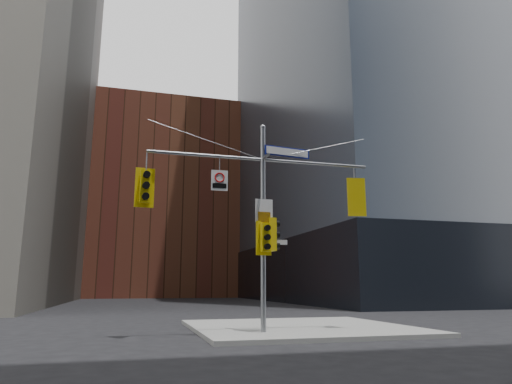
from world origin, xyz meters
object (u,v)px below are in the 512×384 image
signal_assembly (263,204)px  traffic_light_east_arm (355,198)px  traffic_light_pole_side (272,235)px  traffic_light_pole_front (265,238)px  traffic_light_west_arm (145,187)px  street_sign_blade (287,152)px  regulatory_sign_arm (220,180)px

signal_assembly → traffic_light_east_arm: signal_assembly is taller
traffic_light_pole_side → traffic_light_pole_front: 0.46m
signal_assembly → traffic_light_west_arm: size_ratio=6.06×
traffic_light_west_arm → traffic_light_pole_side: 4.54m
street_sign_blade → traffic_light_west_arm: bearing=172.4°
signal_assembly → regulatory_sign_arm: (-1.54, -0.02, 0.76)m
traffic_light_pole_front → traffic_light_west_arm: bearing=170.3°
traffic_light_east_arm → regulatory_sign_arm: (-5.07, -0.02, 0.37)m
signal_assembly → traffic_light_pole_side: 1.11m
signal_assembly → regulatory_sign_arm: 1.72m
traffic_light_west_arm → traffic_light_east_arm: (7.51, -0.01, -0.00)m
traffic_light_west_arm → traffic_light_east_arm: 7.51m
traffic_light_pole_front → street_sign_blade: 3.28m
traffic_light_pole_front → regulatory_sign_arm: regulatory_sign_arm is taller
traffic_light_east_arm → regulatory_sign_arm: 5.08m
traffic_light_pole_side → traffic_light_west_arm: bearing=79.1°
traffic_light_pole_side → street_sign_blade: (0.59, -0.01, 2.99)m
traffic_light_west_arm → traffic_light_east_arm: traffic_light_east_arm is taller
signal_assembly → traffic_light_east_arm: 3.54m
traffic_light_east_arm → traffic_light_pole_front: 3.87m
signal_assembly → street_sign_blade: signal_assembly is taller
traffic_light_east_arm → street_sign_blade: 3.03m
street_sign_blade → regulatory_sign_arm: (-2.46, -0.02, -1.18)m
traffic_light_west_arm → street_sign_blade: bearing=-5.8°
traffic_light_east_arm → street_sign_blade: size_ratio=0.81×
traffic_light_east_arm → regulatory_sign_arm: size_ratio=1.99×
traffic_light_west_arm → traffic_light_pole_front: (3.98, -0.28, -1.58)m
traffic_light_pole_side → street_sign_blade: street_sign_blade is taller
traffic_light_east_arm → traffic_light_pole_side: (-3.20, 0.02, -1.44)m
regulatory_sign_arm → traffic_light_pole_front: bearing=-8.1°
traffic_light_west_arm → street_sign_blade: street_sign_blade is taller
signal_assembly → regulatory_sign_arm: signal_assembly is taller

